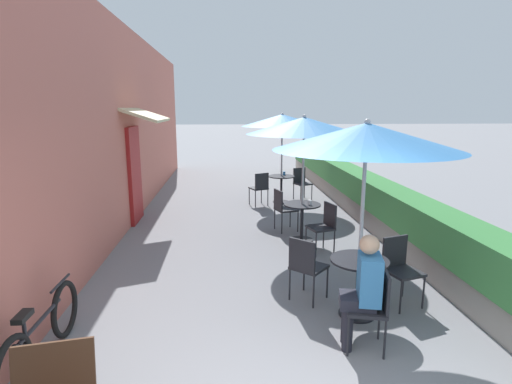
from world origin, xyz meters
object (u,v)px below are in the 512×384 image
object	(u,v)px
patio_table_far	(281,184)
coffee_cup_near	(362,259)
seated_patron_near_right	(363,287)
patio_table_mid	(302,215)
coffee_cup_mid	(310,203)
cafe_chair_near_back	(400,265)
cafe_chair_far_right	(301,181)
cafe_chair_near_right	(373,303)
coffee_cup_far	(284,173)
cafe_chair_mid_left	(283,207)
cafe_chair_near_left	(306,264)
patio_umbrella_mid	(304,126)
cafe_chair_mid_right	(324,224)
patio_table_near	(359,277)
bicycle_leaning	(42,335)
cafe_chair_far_left	(260,186)
patio_umbrella_near	(367,137)
patio_umbrella_far	(282,120)

from	to	relation	value
patio_table_far	coffee_cup_near	bearing A→B (deg)	-89.11
seated_patron_near_right	patio_table_mid	world-z (taller)	seated_patron_near_right
coffee_cup_near	coffee_cup_mid	bearing A→B (deg)	90.40
seated_patron_near_right	coffee_cup_near	world-z (taller)	seated_patron_near_right
cafe_chair_near_back	coffee_cup_mid	distance (m)	2.56
cafe_chair_far_right	coffee_cup_mid	bearing A→B (deg)	58.86
cafe_chair_near_right	coffee_cup_far	world-z (taller)	cafe_chair_near_right
patio_table_mid	cafe_chair_mid_left	distance (m)	0.69
cafe_chair_near_left	cafe_chair_near_right	bearing A→B (deg)	-23.65
coffee_cup_near	patio_umbrella_mid	distance (m)	3.25
cafe_chair_mid_right	coffee_cup_far	size ratio (longest dim) A/B	9.67
patio_table_near	cafe_chair_far_right	distance (m)	6.35
patio_table_mid	bicycle_leaning	size ratio (longest dim) A/B	0.43
cafe_chair_near_right	patio_table_mid	xyz separation A→B (m)	(-0.08, 3.52, -0.02)
cafe_chair_far_left	coffee_cup_far	xyz separation A→B (m)	(0.69, 0.47, 0.25)
patio_umbrella_mid	cafe_chair_far_right	world-z (taller)	patio_umbrella_mid
cafe_chair_near_left	coffee_cup_far	distance (m)	5.75
cafe_chair_mid_left	cafe_chair_far_left	bearing A→B (deg)	170.65
seated_patron_near_right	cafe_chair_near_back	bearing A→B (deg)	-28.36
patio_table_near	seated_patron_near_right	xyz separation A→B (m)	(-0.18, -0.66, 0.19)
cafe_chair_near_right	cafe_chair_far_left	distance (m)	6.37
patio_table_near	cafe_chair_mid_left	xyz separation A→B (m)	(-0.42, 3.46, 0.02)
patio_umbrella_near	cafe_chair_near_back	size ratio (longest dim) A/B	2.73
patio_table_mid	cafe_chair_mid_left	bearing A→B (deg)	113.13
seated_patron_near_right	cafe_chair_far_right	xyz separation A→B (m)	(0.68, 6.99, -0.17)
cafe_chair_near_back	coffee_cup_far	distance (m)	5.89
patio_table_mid	patio_umbrella_mid	distance (m)	1.68
cafe_chair_near_left	patio_table_far	distance (m)	5.60
patio_table_near	cafe_chair_far_right	world-z (taller)	cafe_chair_far_right
patio_table_far	cafe_chair_mid_right	bearing A→B (deg)	-86.61
cafe_chair_mid_left	cafe_chair_far_right	world-z (taller)	same
cafe_chair_mid_right	patio_umbrella_far	xyz separation A→B (m)	(-0.23, 3.80, 1.66)
cafe_chair_mid_right	patio_table_far	xyz separation A→B (m)	(-0.23, 3.80, -0.02)
coffee_cup_near	patio_umbrella_near	bearing A→B (deg)	84.92
cafe_chair_near_right	cafe_chair_far_right	world-z (taller)	same
coffee_cup_mid	patio_table_far	xyz separation A→B (m)	(-0.08, 3.25, -0.27)
cafe_chair_near_left	cafe_chair_mid_right	bearing A→B (deg)	111.58
cafe_chair_near_left	patio_table_mid	bearing A→B (deg)	122.87
patio_umbrella_near	patio_umbrella_mid	distance (m)	2.83
coffee_cup_near	cafe_chair_far_left	xyz separation A→B (m)	(-0.70, 5.76, -0.25)
cafe_chair_mid_left	bicycle_leaning	bearing A→B (deg)	-52.09
cafe_chair_near_right	patio_umbrella_near	bearing A→B (deg)	6.35
seated_patron_near_right	coffee_cup_far	xyz separation A→B (m)	(0.17, 6.79, 0.08)
coffee_cup_near	patio_table_far	size ratio (longest dim) A/B	0.12
cafe_chair_near_back	coffee_cup_near	bearing A→B (deg)	13.23
coffee_cup_near	patio_umbrella_far	world-z (taller)	patio_umbrella_far
patio_umbrella_near	patio_table_mid	distance (m)	3.29
seated_patron_near_right	coffee_cup_near	bearing A→B (deg)	-4.73
cafe_chair_near_left	patio_umbrella_near	bearing A→B (deg)	6.35
patio_umbrella_mid	cafe_chair_mid_right	size ratio (longest dim) A/B	2.73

